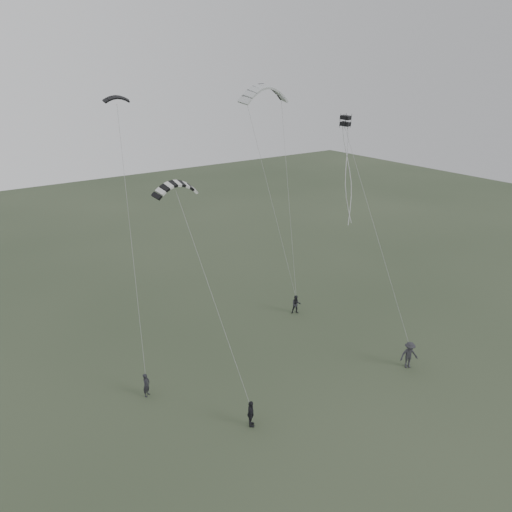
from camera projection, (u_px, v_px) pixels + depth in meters
ground at (289, 388)px, 32.06m from camera, size 140.00×140.00×0.00m
flyer_left at (146, 385)px, 31.06m from camera, size 0.68×0.65×1.57m
flyer_right at (296, 304)px, 41.50m from camera, size 0.97×0.89×1.60m
flyer_center at (251, 414)px, 28.40m from camera, size 0.86×1.04×1.66m
flyer_far at (409, 355)px, 33.93m from camera, size 1.44×1.17×1.95m
kite_dark_small at (116, 97)px, 31.96m from camera, size 1.70×0.78×0.65m
kite_pale_large at (265, 86)px, 38.42m from camera, size 4.57×1.78×1.99m
kite_striped at (175, 183)px, 28.65m from camera, size 2.75×1.05×1.23m
kite_box at (346, 121)px, 35.11m from camera, size 0.85×0.88×0.76m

